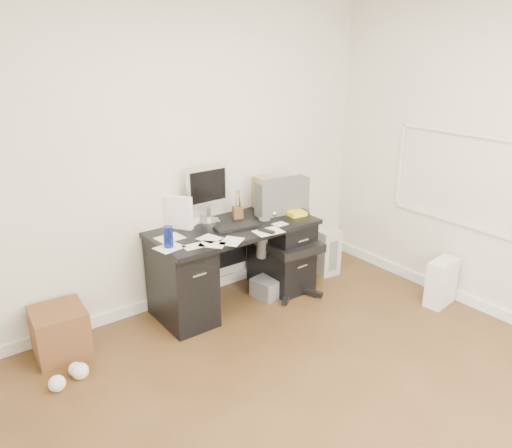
{
  "coord_description": "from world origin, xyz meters",
  "views": [
    {
      "loc": [
        -2.03,
        -1.8,
        2.29
      ],
      "look_at": [
        0.21,
        1.2,
        0.92
      ],
      "focal_mm": 35.0,
      "sensor_mm": 36.0,
      "label": 1
    }
  ],
  "objects": [
    {
      "name": "loose_papers",
      "position": [
        0.1,
        1.6,
        0.75
      ],
      "size": [
        1.1,
        0.6,
        0.0
      ],
      "primitive_type": null,
      "color": "white",
      "rests_on": "desk"
    },
    {
      "name": "yellow_book",
      "position": [
        0.95,
        1.58,
        0.77
      ],
      "size": [
        0.2,
        0.24,
        0.04
      ],
      "primitive_type": "cube",
      "rotation": [
        0.0,
        0.0,
        -0.11
      ],
      "color": "yellow",
      "rests_on": "desk"
    },
    {
      "name": "computer_mouse",
      "position": [
        0.74,
        1.63,
        0.78
      ],
      "size": [
        0.08,
        0.08,
        0.06
      ],
      "primitive_type": "sphere",
      "rotation": [
        0.0,
        0.0,
        -0.41
      ],
      "color": "silver",
      "rests_on": "desk"
    },
    {
      "name": "desk",
      "position": [
        0.3,
        1.65,
        0.4
      ],
      "size": [
        1.5,
        0.7,
        0.75
      ],
      "color": "black",
      "rests_on": "ground"
    },
    {
      "name": "shopping_bag",
      "position": [
        1.79,
        0.48,
        0.22
      ],
      "size": [
        0.35,
        0.27,
        0.44
      ],
      "primitive_type": "cube",
      "rotation": [
        0.0,
        0.0,
        0.13
      ],
      "color": "white",
      "rests_on": "ground"
    },
    {
      "name": "desk_printer",
      "position": [
        0.63,
        1.55,
        0.09
      ],
      "size": [
        0.34,
        0.3,
        0.18
      ],
      "primitive_type": "cube",
      "rotation": [
        0.0,
        0.0,
        0.15
      ],
      "color": "slate",
      "rests_on": "ground"
    },
    {
      "name": "room_shell",
      "position": [
        0.03,
        0.03,
        1.66
      ],
      "size": [
        4.02,
        4.02,
        2.71
      ],
      "color": "white",
      "rests_on": "ground"
    },
    {
      "name": "keyboard",
      "position": [
        0.3,
        1.59,
        0.76
      ],
      "size": [
        0.42,
        0.19,
        0.02
      ],
      "primitive_type": "cube",
      "rotation": [
        0.0,
        0.0,
        -0.14
      ],
      "color": "black",
      "rests_on": "desk"
    },
    {
      "name": "pen_cup",
      "position": [
        0.45,
        1.81,
        0.88
      ],
      "size": [
        0.14,
        0.14,
        0.26
      ],
      "primitive_type": null,
      "rotation": [
        0.0,
        0.0,
        -0.38
      ],
      "color": "brown",
      "rests_on": "desk"
    },
    {
      "name": "lcd_monitor",
      "position": [
        0.17,
        1.88,
        1.01
      ],
      "size": [
        0.41,
        0.24,
        0.52
      ],
      "primitive_type": null,
      "rotation": [
        0.0,
        0.0,
        0.01
      ],
      "color": "silver",
      "rests_on": "desk"
    },
    {
      "name": "magazine_file",
      "position": [
        0.78,
        1.85,
        0.91
      ],
      "size": [
        0.17,
        0.29,
        0.32
      ],
      "primitive_type": "cube",
      "rotation": [
        0.0,
        0.0,
        -0.13
      ],
      "color": "#9A7B4A",
      "rests_on": "desk"
    },
    {
      "name": "travel_mug",
      "position": [
        -0.39,
        1.56,
        0.84
      ],
      "size": [
        0.08,
        0.08,
        0.17
      ],
      "primitive_type": "cylinder",
      "rotation": [
        0.0,
        0.0,
        -0.09
      ],
      "color": "navy",
      "rests_on": "desk"
    },
    {
      "name": "ground",
      "position": [
        0.0,
        0.0,
        0.0
      ],
      "size": [
        4.0,
        4.0,
        0.0
      ],
      "primitive_type": "plane",
      "color": "#482F17",
      "rests_on": "ground"
    },
    {
      "name": "office_chair",
      "position": [
        0.85,
        1.5,
        0.54
      ],
      "size": [
        0.67,
        0.67,
        1.08
      ],
      "primitive_type": null,
      "rotation": [
        0.0,
        0.0,
        -0.1
      ],
      "color": "#4A4C4A",
      "rests_on": "ground"
    },
    {
      "name": "paper_remote",
      "position": [
        0.46,
        1.36,
        0.76
      ],
      "size": [
        0.26,
        0.22,
        0.02
      ],
      "primitive_type": null,
      "rotation": [
        0.0,
        0.0,
        -0.09
      ],
      "color": "white",
      "rests_on": "desk"
    },
    {
      "name": "wicker_basket",
      "position": [
        -1.26,
        1.76,
        0.19
      ],
      "size": [
        0.41,
        0.41,
        0.39
      ],
      "primitive_type": "cube",
      "rotation": [
        0.0,
        0.0,
        -0.07
      ],
      "color": "#4C2E17",
      "rests_on": "ground"
    },
    {
      "name": "pc_tower",
      "position": [
        1.42,
        1.71,
        0.24
      ],
      "size": [
        0.26,
        0.5,
        0.48
      ],
      "primitive_type": "cube",
      "rotation": [
        0.0,
        0.0,
        -0.1
      ],
      "color": "#B6B1A4",
      "rests_on": "ground"
    },
    {
      "name": "white_binder",
      "position": [
        -0.11,
        1.9,
        0.89
      ],
      "size": [
        0.23,
        0.27,
        0.29
      ],
      "primitive_type": "cube",
      "rotation": [
        0.0,
        0.0,
        0.55
      ],
      "color": "white",
      "rests_on": "desk"
    }
  ]
}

